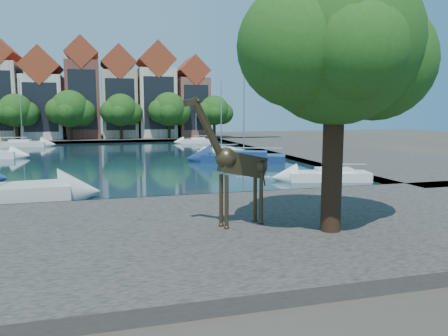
% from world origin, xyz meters
% --- Properties ---
extents(ground, '(160.00, 160.00, 0.00)m').
position_xyz_m(ground, '(0.00, 0.00, 0.00)').
color(ground, '#38332B').
rests_on(ground, ground).
extents(water_basin, '(38.00, 50.00, 0.08)m').
position_xyz_m(water_basin, '(0.00, 24.00, 0.04)').
color(water_basin, black).
rests_on(water_basin, ground).
extents(near_quay, '(50.00, 14.00, 0.50)m').
position_xyz_m(near_quay, '(0.00, -7.00, 0.25)').
color(near_quay, '#4C4842').
rests_on(near_quay, ground).
extents(far_quay, '(60.00, 16.00, 0.50)m').
position_xyz_m(far_quay, '(0.00, 56.00, 0.25)').
color(far_quay, '#4C4842').
rests_on(far_quay, ground).
extents(right_quay, '(14.00, 52.00, 0.50)m').
position_xyz_m(right_quay, '(25.00, 24.00, 0.25)').
color(right_quay, '#4C4842').
rests_on(right_quay, ground).
extents(plane_tree, '(8.32, 6.40, 10.62)m').
position_xyz_m(plane_tree, '(7.62, -9.01, 7.67)').
color(plane_tree, '#332114').
rests_on(plane_tree, near_quay).
extents(townhouse_west_mid, '(5.94, 9.18, 16.79)m').
position_xyz_m(townhouse_west_mid, '(-17.00, 55.99, 8.23)').
color(townhouse_west_mid, beige).
rests_on(townhouse_west_mid, far_quay).
extents(townhouse_west_inner, '(6.43, 9.18, 15.15)m').
position_xyz_m(townhouse_west_inner, '(-10.50, 55.99, 7.35)').
color(townhouse_west_inner, silver).
rests_on(townhouse_west_inner, far_quay).
extents(townhouse_center, '(5.44, 9.18, 16.93)m').
position_xyz_m(townhouse_center, '(-4.00, 55.99, 8.36)').
color(townhouse_center, brown).
rests_on(townhouse_center, far_quay).
extents(townhouse_east_inner, '(5.94, 9.18, 15.79)m').
position_xyz_m(townhouse_east_inner, '(2.00, 55.99, 7.73)').
color(townhouse_east_inner, tan).
rests_on(townhouse_east_inner, far_quay).
extents(townhouse_east_mid, '(6.43, 9.18, 16.65)m').
position_xyz_m(townhouse_east_mid, '(8.50, 55.99, 8.10)').
color(townhouse_east_mid, beige).
rests_on(townhouse_east_mid, far_quay).
extents(townhouse_east_end, '(5.44, 9.18, 14.43)m').
position_xyz_m(townhouse_east_end, '(15.00, 55.99, 7.11)').
color(townhouse_east_end, brown).
rests_on(townhouse_east_end, far_quay).
extents(far_tree_west, '(6.76, 5.20, 7.36)m').
position_xyz_m(far_tree_west, '(-13.91, 50.49, 5.08)').
color(far_tree_west, '#332114').
rests_on(far_tree_west, far_quay).
extents(far_tree_mid_west, '(7.80, 6.00, 8.00)m').
position_xyz_m(far_tree_mid_west, '(-5.89, 50.49, 5.29)').
color(far_tree_mid_west, '#332114').
rests_on(far_tree_mid_west, far_quay).
extents(far_tree_mid_east, '(7.02, 5.40, 7.52)m').
position_xyz_m(far_tree_mid_east, '(2.10, 50.49, 5.13)').
color(far_tree_mid_east, '#332114').
rests_on(far_tree_mid_east, far_quay).
extents(far_tree_east, '(7.54, 5.80, 7.84)m').
position_xyz_m(far_tree_east, '(10.11, 50.49, 5.24)').
color(far_tree_east, '#332114').
rests_on(far_tree_east, far_quay).
extents(far_tree_far_east, '(6.76, 5.20, 7.36)m').
position_xyz_m(far_tree_far_east, '(18.09, 50.49, 5.08)').
color(far_tree_far_east, '#332114').
rests_on(far_tree_far_east, far_quay).
extents(giraffe_statue, '(3.68, 1.21, 5.29)m').
position_xyz_m(giraffe_statue, '(4.09, -7.25, 3.10)').
color(giraffe_statue, '#3B301D').
rests_on(giraffe_statue, near_quay).
extents(sailboat_left_e, '(6.51, 2.87, 9.68)m').
position_xyz_m(sailboat_left_e, '(-12.21, 44.00, 0.63)').
color(sailboat_left_e, silver).
rests_on(sailboat_left_e, water_basin).
extents(sailboat_right_a, '(6.30, 3.55, 9.99)m').
position_xyz_m(sailboat_right_a, '(15.00, 4.60, 0.60)').
color(sailboat_right_a, white).
rests_on(sailboat_right_a, water_basin).
extents(sailboat_right_b, '(8.79, 5.96, 11.22)m').
position_xyz_m(sailboat_right_b, '(12.53, 17.34, 0.67)').
color(sailboat_right_b, navy).
rests_on(sailboat_right_b, water_basin).
extents(sailboat_right_c, '(5.65, 3.55, 8.47)m').
position_xyz_m(sailboat_right_c, '(12.00, 24.02, 0.60)').
color(sailboat_right_c, white).
rests_on(sailboat_right_c, water_basin).
extents(sailboat_right_d, '(5.15, 2.22, 6.64)m').
position_xyz_m(sailboat_right_d, '(13.23, 43.64, 0.54)').
color(sailboat_right_d, white).
rests_on(sailboat_right_d, water_basin).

